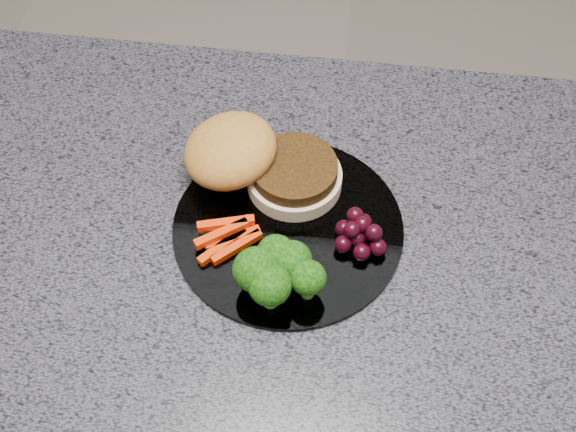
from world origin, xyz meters
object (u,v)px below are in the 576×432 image
object	(u,v)px
island_cabinet	(290,407)
burger	(253,162)
plate	(288,228)
grape_bunch	(360,234)

from	to	relation	value
island_cabinet	burger	distance (m)	0.51
plate	grape_bunch	bearing A→B (deg)	-6.82
burger	plate	bearing A→B (deg)	-56.92
plate	grape_bunch	distance (m)	0.08
island_cabinet	plate	xyz separation A→B (m)	(-0.01, 0.02, 0.47)
island_cabinet	burger	size ratio (longest dim) A/B	6.26
burger	grape_bunch	xyz separation A→B (m)	(0.13, -0.08, -0.01)
burger	island_cabinet	bearing A→B (deg)	-59.67
island_cabinet	grape_bunch	distance (m)	0.50
island_cabinet	plate	world-z (taller)	plate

